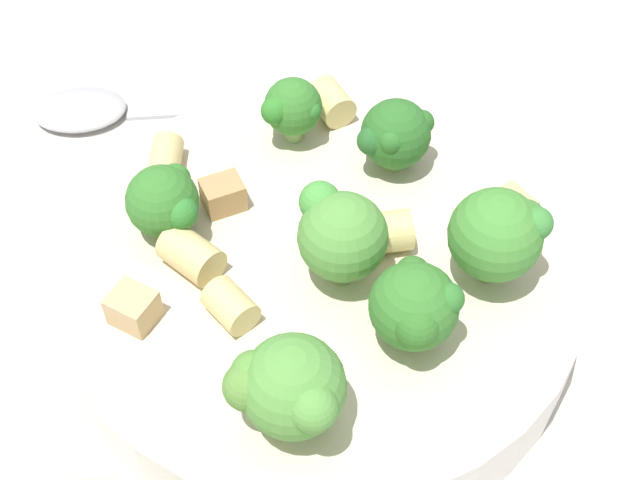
% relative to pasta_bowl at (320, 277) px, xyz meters
% --- Properties ---
extents(ground_plane, '(2.00, 2.00, 0.00)m').
position_rel_pasta_bowl_xyz_m(ground_plane, '(0.00, 0.00, -0.02)').
color(ground_plane, beige).
extents(pasta_bowl, '(0.22, 0.22, 0.04)m').
position_rel_pasta_bowl_xyz_m(pasta_bowl, '(0.00, 0.00, 0.00)').
color(pasta_bowl, silver).
rests_on(pasta_bowl, ground_plane).
extents(broccoli_floret_0, '(0.03, 0.03, 0.03)m').
position_rel_pasta_bowl_xyz_m(broccoli_floret_0, '(-0.06, -0.04, 0.03)').
color(broccoli_floret_0, '#9EC175').
rests_on(broccoli_floret_0, pasta_bowl).
extents(broccoli_floret_1, '(0.03, 0.03, 0.03)m').
position_rel_pasta_bowl_xyz_m(broccoli_floret_1, '(0.02, -0.06, 0.03)').
color(broccoli_floret_1, '#9EC175').
rests_on(broccoli_floret_1, pasta_bowl).
extents(broccoli_floret_2, '(0.03, 0.03, 0.04)m').
position_rel_pasta_bowl_xyz_m(broccoli_floret_2, '(-0.06, 0.01, 0.03)').
color(broccoli_floret_2, '#84AD60').
rests_on(broccoli_floret_2, pasta_bowl).
extents(broccoli_floret_3, '(0.04, 0.04, 0.04)m').
position_rel_pasta_bowl_xyz_m(broccoli_floret_3, '(0.08, 0.02, 0.04)').
color(broccoli_floret_3, '#93B766').
rests_on(broccoli_floret_3, pasta_bowl).
extents(broccoli_floret_4, '(0.04, 0.03, 0.04)m').
position_rel_pasta_bowl_xyz_m(broccoli_floret_4, '(0.02, 0.05, 0.04)').
color(broccoli_floret_4, '#84AD60').
rests_on(broccoli_floret_4, pasta_bowl).
extents(broccoli_floret_5, '(0.04, 0.04, 0.05)m').
position_rel_pasta_bowl_xyz_m(broccoli_floret_5, '(-0.02, 0.07, 0.04)').
color(broccoli_floret_5, '#84AD60').
rests_on(broccoli_floret_5, pasta_bowl).
extents(broccoli_floret_6, '(0.04, 0.04, 0.04)m').
position_rel_pasta_bowl_xyz_m(broccoli_floret_6, '(0.01, 0.01, 0.04)').
color(broccoli_floret_6, '#84AD60').
rests_on(broccoli_floret_6, pasta_bowl).
extents(rigatoni_0, '(0.03, 0.02, 0.01)m').
position_rel_pasta_bowl_xyz_m(rigatoni_0, '(-0.01, -0.08, 0.02)').
color(rigatoni_0, '#E0C67F').
rests_on(rigatoni_0, pasta_bowl).
extents(rigatoni_1, '(0.03, 0.03, 0.02)m').
position_rel_pasta_bowl_xyz_m(rigatoni_1, '(-0.02, 0.02, 0.02)').
color(rigatoni_1, '#E0C67F').
rests_on(rigatoni_1, pasta_bowl).
extents(rigatoni_2, '(0.02, 0.02, 0.02)m').
position_rel_pasta_bowl_xyz_m(rigatoni_2, '(0.04, -0.02, 0.02)').
color(rigatoni_2, '#E0C67F').
rests_on(rigatoni_2, pasta_bowl).
extents(rigatoni_3, '(0.02, 0.03, 0.02)m').
position_rel_pasta_bowl_xyz_m(rigatoni_3, '(0.03, -0.04, 0.02)').
color(rigatoni_3, '#E0C67F').
rests_on(rigatoni_3, pasta_bowl).
extents(rigatoni_4, '(0.03, 0.03, 0.02)m').
position_rel_pasta_bowl_xyz_m(rigatoni_4, '(-0.08, -0.03, 0.02)').
color(rigatoni_4, '#E0C67F').
rests_on(rigatoni_4, pasta_bowl).
extents(chicken_chunk_0, '(0.02, 0.02, 0.01)m').
position_rel_pasta_bowl_xyz_m(chicken_chunk_0, '(0.06, -0.05, 0.02)').
color(chicken_chunk_0, tan).
rests_on(chicken_chunk_0, pasta_bowl).
extents(chicken_chunk_1, '(0.03, 0.02, 0.01)m').
position_rel_pasta_bowl_xyz_m(chicken_chunk_1, '(-0.05, 0.06, 0.02)').
color(chicken_chunk_1, tan).
rests_on(chicken_chunk_1, pasta_bowl).
extents(chicken_chunk_2, '(0.02, 0.02, 0.01)m').
position_rel_pasta_bowl_xyz_m(chicken_chunk_2, '(-0.01, -0.05, 0.02)').
color(chicken_chunk_2, tan).
rests_on(chicken_chunk_2, pasta_bowl).
extents(spoon, '(0.10, 0.15, 0.01)m').
position_rel_pasta_bowl_xyz_m(spoon, '(-0.07, -0.15, -0.02)').
color(spoon, '#B2B2B7').
rests_on(spoon, ground_plane).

